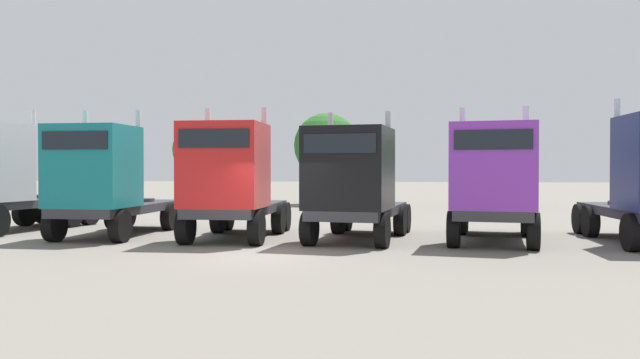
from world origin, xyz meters
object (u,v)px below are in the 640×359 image
object	(u,v)px
semi_truck_purple	(493,183)
semi_truck_black	(353,183)
semi_truck_teal	(104,181)
semi_truck_red	(230,180)

from	to	relation	value
semi_truck_purple	semi_truck_black	bearing A→B (deg)	-79.70
semi_truck_teal	semi_truck_purple	world-z (taller)	semi_truck_teal
semi_truck_teal	semi_truck_black	bearing A→B (deg)	89.03
semi_truck_red	semi_truck_black	size ratio (longest dim) A/B	0.95
semi_truck_black	semi_truck_purple	world-z (taller)	semi_truck_purple
semi_truck_teal	semi_truck_black	size ratio (longest dim) A/B	1.04
semi_truck_red	semi_truck_purple	xyz separation A→B (m)	(8.17, 0.42, -0.06)
semi_truck_teal	semi_truck_red	distance (m)	4.37
semi_truck_black	semi_truck_red	bearing A→B (deg)	-80.57
semi_truck_black	semi_truck_purple	size ratio (longest dim) A/B	0.97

